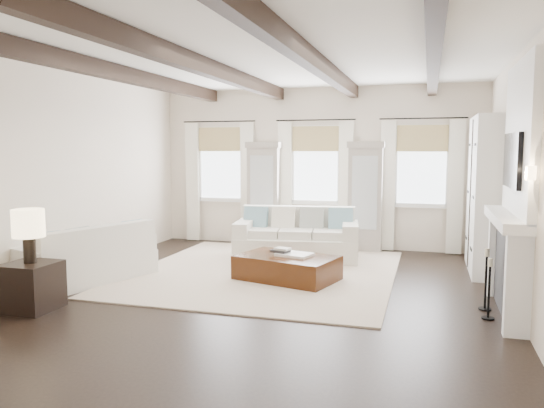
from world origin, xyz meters
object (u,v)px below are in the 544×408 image
(sofa_left, at_px, (88,259))
(side_table_front, at_px, (31,286))
(side_table_back, at_px, (258,231))
(sofa_back, at_px, (297,239))
(ottoman, at_px, (287,268))

(sofa_left, xyz_separation_m, side_table_front, (0.15, -1.35, -0.05))
(side_table_back, bearing_deg, sofa_left, -111.05)
(sofa_back, relative_size, side_table_back, 4.26)
(sofa_left, bearing_deg, side_table_back, 68.95)
(side_table_front, relative_size, side_table_back, 1.10)
(sofa_back, relative_size, sofa_left, 1.03)
(sofa_left, distance_m, side_table_back, 4.00)
(side_table_back, bearing_deg, sofa_back, -46.70)
(ottoman, relative_size, side_table_back, 2.68)
(sofa_left, bearing_deg, ottoman, 18.74)
(ottoman, distance_m, side_table_back, 3.10)
(ottoman, relative_size, side_table_front, 2.45)
(side_table_front, bearing_deg, sofa_back, 57.97)
(sofa_left, height_order, ottoman, sofa_left)
(ottoman, bearing_deg, side_table_back, 131.73)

